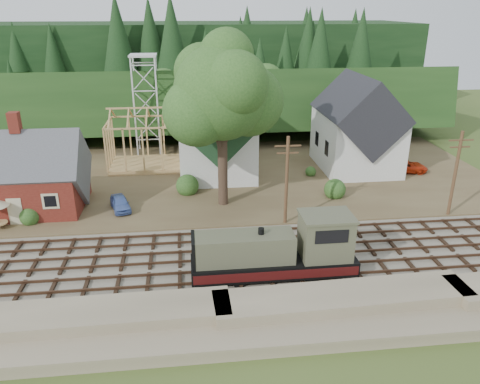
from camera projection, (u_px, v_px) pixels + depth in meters
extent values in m
plane|color=#384C1E|center=(208.00, 260.00, 35.23)|extent=(140.00, 140.00, 0.00)
cube|color=#7F7259|center=(215.00, 333.00, 27.39)|extent=(64.00, 5.00, 1.60)
cube|color=#726B5B|center=(208.00, 259.00, 35.20)|extent=(64.00, 11.00, 0.16)
cube|color=brown|center=(199.00, 177.00, 51.78)|extent=(64.00, 26.00, 0.30)
cube|color=#1E3F19|center=(194.00, 127.00, 73.97)|extent=(70.00, 28.96, 12.74)
cube|color=black|center=(192.00, 106.00, 88.73)|extent=(80.00, 20.00, 12.00)
cube|color=#591914|center=(27.00, 189.00, 42.86)|extent=(10.00, 7.00, 3.80)
cube|color=#4C4C51|center=(23.00, 169.00, 42.15)|extent=(10.80, 7.41, 7.41)
cube|color=#591914|center=(14.00, 122.00, 40.55)|extent=(0.90, 0.90, 1.80)
cube|color=beige|center=(15.00, 211.00, 39.87)|extent=(1.20, 0.06, 2.40)
cube|color=silver|center=(216.00, 142.00, 52.59)|extent=(8.00, 12.00, 6.40)
cube|color=#1A3920|center=(215.00, 114.00, 51.40)|extent=(8.40, 12.96, 8.40)
cube|color=silver|center=(219.00, 107.00, 45.12)|extent=(2.40, 2.40, 4.00)
cone|color=#1A3920|center=(218.00, 72.00, 43.90)|extent=(5.37, 5.37, 2.60)
cube|color=silver|center=(356.00, 140.00, 53.37)|extent=(8.00, 10.00, 6.40)
cube|color=black|center=(359.00, 113.00, 52.18)|extent=(8.40, 10.80, 8.40)
cube|color=tan|center=(147.00, 164.00, 54.68)|extent=(8.00, 6.00, 0.50)
cube|color=tan|center=(142.00, 108.00, 52.21)|extent=(8.00, 0.18, 0.18)
cube|color=silver|center=(134.00, 108.00, 56.64)|extent=(0.18, 0.18, 12.00)
cube|color=silver|center=(158.00, 107.00, 56.94)|extent=(0.18, 0.18, 12.00)
cube|color=silver|center=(136.00, 103.00, 59.22)|extent=(0.18, 0.18, 12.00)
cube|color=silver|center=(159.00, 103.00, 59.52)|extent=(0.18, 0.18, 12.00)
cube|color=silver|center=(143.00, 55.00, 55.85)|extent=(3.20, 3.20, 0.25)
cylinder|color=#38281E|center=(223.00, 163.00, 43.07)|extent=(0.90, 0.90, 8.00)
sphere|color=#274F1D|center=(222.00, 92.00, 40.66)|extent=(8.40, 8.40, 8.40)
sphere|color=#274F1D|center=(248.00, 101.00, 42.21)|extent=(6.40, 6.40, 6.40)
sphere|color=#274F1D|center=(197.00, 112.00, 40.24)|extent=(6.00, 6.00, 6.00)
cylinder|color=#4C331E|center=(287.00, 183.00, 39.29)|extent=(0.28, 0.28, 8.00)
cube|color=#4C331E|center=(288.00, 146.00, 38.10)|extent=(2.20, 0.12, 0.12)
cube|color=#4C331E|center=(288.00, 153.00, 38.32)|extent=(1.80, 0.12, 0.12)
cylinder|color=#4C331E|center=(455.00, 176.00, 40.88)|extent=(0.28, 0.28, 8.00)
cube|color=#4C331E|center=(461.00, 140.00, 39.69)|extent=(2.20, 0.12, 0.12)
cube|color=#4C331E|center=(460.00, 147.00, 39.92)|extent=(1.80, 0.12, 0.12)
cube|color=black|center=(273.00, 274.00, 32.82)|extent=(11.26, 2.35, 0.33)
cube|color=black|center=(274.00, 265.00, 32.56)|extent=(11.26, 2.72, 1.03)
cube|color=#50503A|center=(244.00, 248.00, 31.78)|extent=(6.76, 2.16, 1.97)
cube|color=#50503A|center=(325.00, 237.00, 32.19)|extent=(3.38, 2.63, 3.00)
cube|color=#50503A|center=(327.00, 216.00, 31.61)|extent=(3.57, 2.82, 0.19)
cube|color=black|center=(332.00, 237.00, 30.72)|extent=(2.25, 0.06, 0.94)
cube|color=#420E0E|center=(277.00, 276.00, 31.29)|extent=(11.26, 0.04, 0.66)
cube|color=#420E0E|center=(270.00, 255.00, 33.83)|extent=(11.26, 0.04, 0.66)
cylinder|color=black|center=(261.00, 233.00, 31.50)|extent=(0.41, 0.41, 0.66)
imported|color=#5876BE|center=(120.00, 203.00, 42.99)|extent=(2.50, 3.99, 1.27)
imported|color=red|center=(406.00, 166.00, 52.76)|extent=(5.07, 3.00, 1.32)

